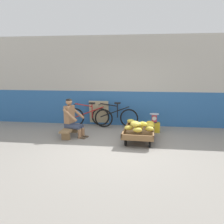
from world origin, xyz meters
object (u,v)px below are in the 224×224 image
object	(u,v)px
banana_cart	(139,132)
low_bench	(70,130)
vendor_seated	(72,118)
plastic_crate	(154,127)
weighing_scale	(154,118)
bicycle_near_left	(89,117)
sign_board	(99,113)
shopping_bag	(150,133)
bicycle_far_left	(114,117)

from	to	relation	value
banana_cart	low_bench	size ratio (longest dim) A/B	1.35
vendor_seated	plastic_crate	size ratio (longest dim) A/B	3.17
low_bench	weighing_scale	world-z (taller)	weighing_scale
plastic_crate	bicycle_near_left	bearing A→B (deg)	169.91
vendor_seated	sign_board	world-z (taller)	vendor_seated
plastic_crate	shopping_bag	world-z (taller)	plastic_crate
weighing_scale	bicycle_near_left	world-z (taller)	bicycle_near_left
plastic_crate	bicycle_near_left	xyz separation A→B (m)	(-2.21, 0.39, 0.20)
low_bench	vendor_seated	size ratio (longest dim) A/B	0.97
vendor_seated	shopping_bag	xyz separation A→B (m)	(2.31, 0.29, -0.45)
bicycle_far_left	shopping_bag	distance (m)	1.63
plastic_crate	weighing_scale	xyz separation A→B (m)	(0.00, -0.00, 0.30)
plastic_crate	vendor_seated	bearing A→B (deg)	-161.31
vendor_seated	plastic_crate	bearing A→B (deg)	18.69
bicycle_far_left	sign_board	world-z (taller)	sign_board
banana_cart	vendor_seated	bearing A→B (deg)	175.22
weighing_scale	low_bench	bearing A→B (deg)	-162.43
banana_cart	shopping_bag	world-z (taller)	banana_cart
bicycle_near_left	vendor_seated	bearing A→B (deg)	-101.36
bicycle_near_left	plastic_crate	bearing A→B (deg)	-10.09
bicycle_far_left	sign_board	distance (m)	0.60
weighing_scale	bicycle_near_left	xyz separation A→B (m)	(-2.21, 0.39, -0.10)
vendor_seated	bicycle_far_left	size ratio (longest dim) A/B	0.69
bicycle_near_left	bicycle_far_left	bearing A→B (deg)	9.93
plastic_crate	bicycle_far_left	bearing A→B (deg)	157.94
vendor_seated	plastic_crate	distance (m)	2.63
vendor_seated	weighing_scale	bearing A→B (deg)	18.66
bicycle_near_left	shopping_bag	size ratio (longest dim) A/B	6.92
vendor_seated	bicycle_near_left	world-z (taller)	vendor_seated
banana_cart	vendor_seated	world-z (taller)	vendor_seated
weighing_scale	vendor_seated	bearing A→B (deg)	-161.34
plastic_crate	shopping_bag	bearing A→B (deg)	-105.29
sign_board	bicycle_far_left	bearing A→B (deg)	-14.87
plastic_crate	weighing_scale	distance (m)	0.30
low_bench	weighing_scale	size ratio (longest dim) A/B	3.67
bicycle_far_left	low_bench	bearing A→B (deg)	-131.52
sign_board	shopping_bag	xyz separation A→B (m)	(1.78, -1.24, -0.32)
bicycle_far_left	shopping_bag	world-z (taller)	bicycle_far_left
shopping_bag	low_bench	bearing A→B (deg)	-173.73
plastic_crate	bicycle_far_left	distance (m)	1.47
bicycle_far_left	plastic_crate	bearing A→B (deg)	-22.06
banana_cart	low_bench	bearing A→B (deg)	174.73
sign_board	plastic_crate	bearing A→B (deg)	-19.96
plastic_crate	low_bench	bearing A→B (deg)	-162.41
low_bench	weighing_scale	xyz separation A→B (m)	(2.54, 0.80, 0.25)
low_bench	weighing_scale	bearing A→B (deg)	17.57
bicycle_near_left	shopping_bag	world-z (taller)	bicycle_near_left
plastic_crate	bicycle_far_left	size ratio (longest dim) A/B	0.22
banana_cart	bicycle_far_left	xyz separation A→B (m)	(-0.89, 1.54, 0.11)
low_bench	sign_board	size ratio (longest dim) A/B	1.24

